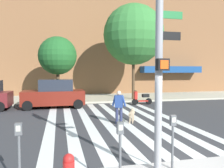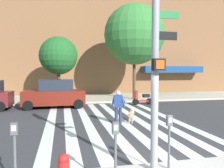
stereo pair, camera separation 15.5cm
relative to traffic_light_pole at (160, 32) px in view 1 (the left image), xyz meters
name	(u,v)px [view 1 (the left image)]	position (x,y,z in m)	size (l,w,h in m)	color
ground_plane	(120,119)	(0.83, 6.66, -3.52)	(160.00, 160.00, 0.00)	#353538
sidewalk_far	(95,98)	(0.83, 15.83, -3.45)	(80.00, 6.00, 0.15)	#B4AE96
crosswalk_stripes	(112,120)	(0.38, 6.66, -3.52)	(6.75, 11.73, 0.01)	silver
traffic_light_pole	(160,32)	(0.00, 0.00, 0.00)	(0.74, 0.46, 5.80)	gray
parking_meter_curbside	(173,134)	(0.38, 0.04, -2.49)	(0.14, 0.11, 1.36)	#515456
parking_meter_second_along	(120,144)	(-1.09, -0.39, -2.49)	(0.14, 0.11, 1.36)	#515456
parking_meter_third_along	(19,145)	(-3.20, 0.02, -2.49)	(0.14, 0.11, 1.36)	#515456
parked_car_behind_first	(54,94)	(-2.70, 11.43, -2.57)	(4.25, 1.92, 2.01)	maroon
parked_scooter	(142,98)	(3.84, 11.41, -3.04)	(1.63, 0.50, 1.11)	black
street_tree_nearest	(58,56)	(-2.45, 14.55, 0.33)	(3.18, 3.18, 5.30)	#4C3823
street_tree_middle	(134,35)	(3.93, 13.80, 2.18)	(5.19, 5.19, 8.16)	#4C3823
pedestrian_dog_walker	(119,105)	(0.48, 5.62, -2.59)	(0.68, 0.37, 1.64)	#282D4C
dog_on_leash	(132,113)	(1.23, 5.91, -3.08)	(0.57, 1.05, 0.65)	tan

